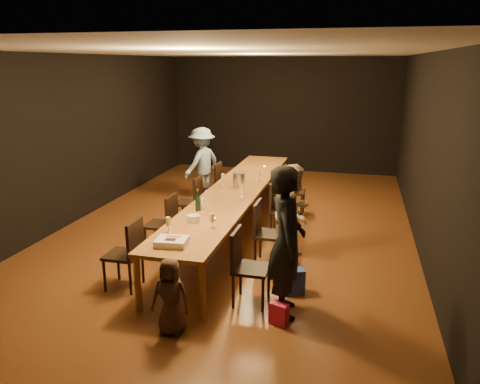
% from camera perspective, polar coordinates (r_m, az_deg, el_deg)
% --- Properties ---
extents(ground, '(10.00, 10.00, 0.00)m').
position_cam_1_polar(ground, '(8.20, -0.65, -4.76)').
color(ground, '#4E2F13').
rests_on(ground, ground).
extents(room_shell, '(6.04, 10.04, 3.02)m').
position_cam_1_polar(room_shell, '(7.73, -0.69, 9.83)').
color(room_shell, black).
rests_on(room_shell, ground).
extents(table, '(0.90, 6.00, 0.75)m').
position_cam_1_polar(table, '(7.99, -0.66, -0.03)').
color(table, brown).
rests_on(table, ground).
extents(chair_right_0, '(0.42, 0.42, 0.93)m').
position_cam_1_polar(chair_right_0, '(5.68, 1.40, -9.21)').
color(chair_right_0, black).
rests_on(chair_right_0, ground).
extents(chair_right_1, '(0.42, 0.42, 0.93)m').
position_cam_1_polar(chair_right_1, '(6.77, 3.70, -5.08)').
color(chair_right_1, black).
rests_on(chair_right_1, ground).
extents(chair_right_2, '(0.42, 0.42, 0.93)m').
position_cam_1_polar(chair_right_2, '(7.89, 5.33, -2.10)').
color(chair_right_2, black).
rests_on(chair_right_2, ground).
extents(chair_right_3, '(0.42, 0.42, 0.93)m').
position_cam_1_polar(chair_right_3, '(9.03, 6.54, 0.13)').
color(chair_right_3, black).
rests_on(chair_right_3, ground).
extents(chair_left_0, '(0.42, 0.42, 0.93)m').
position_cam_1_polar(chair_left_0, '(6.25, -14.10, -7.33)').
color(chair_left_0, black).
rests_on(chair_left_0, ground).
extents(chair_left_1, '(0.42, 0.42, 0.93)m').
position_cam_1_polar(chair_left_1, '(7.25, -9.65, -3.85)').
color(chair_left_1, black).
rests_on(chair_left_1, ground).
extents(chair_left_2, '(0.42, 0.42, 0.93)m').
position_cam_1_polar(chair_left_2, '(8.30, -6.33, -1.22)').
color(chair_left_2, black).
rests_on(chair_left_2, ground).
extents(chair_left_3, '(0.42, 0.42, 0.93)m').
position_cam_1_polar(chair_left_3, '(9.39, -3.78, 0.81)').
color(chair_left_3, black).
rests_on(chair_left_3, ground).
extents(woman_birthday, '(0.55, 0.72, 1.77)m').
position_cam_1_polar(woman_birthday, '(5.33, 5.71, -6.08)').
color(woman_birthday, black).
rests_on(woman_birthday, ground).
extents(woman_tan, '(0.78, 0.86, 1.44)m').
position_cam_1_polar(woman_tan, '(6.89, 6.61, -2.51)').
color(woman_tan, tan).
rests_on(woman_tan, ground).
extents(man_blue, '(0.92, 1.13, 1.52)m').
position_cam_1_polar(man_blue, '(10.13, -4.65, 3.58)').
color(man_blue, '#8CB0D8').
rests_on(man_blue, ground).
extents(child, '(0.43, 0.30, 0.86)m').
position_cam_1_polar(child, '(5.17, -8.46, -12.48)').
color(child, '#3C2A21').
rests_on(child, ground).
extents(gift_bag_red, '(0.24, 0.18, 0.25)m').
position_cam_1_polar(gift_bag_red, '(5.43, 4.77, -14.56)').
color(gift_bag_red, '#D82054').
rests_on(gift_bag_red, ground).
extents(gift_bag_blue, '(0.31, 0.26, 0.33)m').
position_cam_1_polar(gift_bag_blue, '(6.07, 6.55, -10.77)').
color(gift_bag_blue, '#2944B4').
rests_on(gift_bag_blue, ground).
extents(birthday_cake, '(0.39, 0.32, 0.09)m').
position_cam_1_polar(birthday_cake, '(5.62, -8.32, -6.03)').
color(birthday_cake, white).
rests_on(birthday_cake, table).
extents(plate_stack, '(0.19, 0.19, 0.10)m').
position_cam_1_polar(plate_stack, '(6.37, -5.69, -3.25)').
color(plate_stack, white).
rests_on(plate_stack, table).
extents(champagne_bottle, '(0.09, 0.09, 0.33)m').
position_cam_1_polar(champagne_bottle, '(6.83, -5.17, -0.92)').
color(champagne_bottle, black).
rests_on(champagne_bottle, table).
extents(ice_bucket, '(0.21, 0.21, 0.23)m').
position_cam_1_polar(ice_bucket, '(8.20, -0.14, 1.57)').
color(ice_bucket, silver).
rests_on(ice_bucket, table).
extents(wineglass_0, '(0.06, 0.06, 0.21)m').
position_cam_1_polar(wineglass_0, '(6.01, -8.74, -3.99)').
color(wineglass_0, beige).
rests_on(wineglass_0, table).
extents(wineglass_1, '(0.06, 0.06, 0.21)m').
position_cam_1_polar(wineglass_1, '(6.10, -3.39, -3.53)').
color(wineglass_1, beige).
rests_on(wineglass_1, table).
extents(wineglass_2, '(0.06, 0.06, 0.21)m').
position_cam_1_polar(wineglass_2, '(6.78, -4.54, -1.59)').
color(wineglass_2, silver).
rests_on(wineglass_2, table).
extents(wineglass_3, '(0.06, 0.06, 0.21)m').
position_cam_1_polar(wineglass_3, '(7.52, 0.26, 0.17)').
color(wineglass_3, beige).
rests_on(wineglass_3, table).
extents(wineglass_4, '(0.06, 0.06, 0.21)m').
position_cam_1_polar(wineglass_4, '(8.24, -2.09, 1.54)').
color(wineglass_4, silver).
rests_on(wineglass_4, table).
extents(wineglass_5, '(0.06, 0.06, 0.21)m').
position_cam_1_polar(wineglass_5, '(8.56, 2.32, 2.06)').
color(wineglass_5, silver).
rests_on(wineglass_5, table).
extents(tealight_near, '(0.05, 0.05, 0.03)m').
position_cam_1_polar(tealight_near, '(6.43, -3.13, -3.34)').
color(tealight_near, '#B2B7B2').
rests_on(tealight_near, table).
extents(tealight_mid, '(0.05, 0.05, 0.03)m').
position_cam_1_polar(tealight_mid, '(7.90, 0.33, 0.27)').
color(tealight_mid, '#B2B7B2').
rests_on(tealight_mid, table).
extents(tealight_far, '(0.05, 0.05, 0.03)m').
position_cam_1_polar(tealight_far, '(9.67, 3.00, 3.08)').
color(tealight_far, '#B2B7B2').
rests_on(tealight_far, table).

